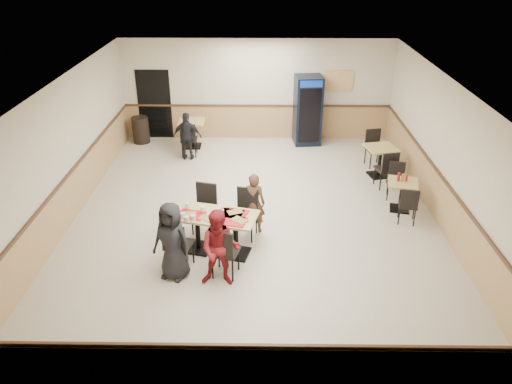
{
  "coord_description": "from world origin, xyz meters",
  "views": [
    {
      "loc": [
        0.16,
        -9.59,
        5.53
      ],
      "look_at": [
        0.04,
        -0.5,
        0.9
      ],
      "focal_mm": 35.0,
      "sensor_mm": 36.0,
      "label": 1
    }
  ],
  "objects_px": {
    "diner_man_opposite": "(254,203)",
    "trash_bin": "(141,130)",
    "main_table": "(216,227)",
    "back_table": "(192,130)",
    "diner_woman_left": "(172,241)",
    "lone_diner": "(187,136)",
    "diner_woman_right": "(220,249)",
    "side_table_far": "(380,157)",
    "pepsi_cooler": "(308,110)",
    "side_table_near": "(402,191)"
  },
  "relations": [
    {
      "from": "diner_man_opposite",
      "to": "trash_bin",
      "type": "distance_m",
      "value": 6.18
    },
    {
      "from": "side_table_far",
      "to": "diner_woman_right",
      "type": "bearing_deg",
      "value": -129.21
    },
    {
      "from": "main_table",
      "to": "diner_woman_right",
      "type": "relative_size",
      "value": 1.16
    },
    {
      "from": "main_table",
      "to": "diner_woman_left",
      "type": "bearing_deg",
      "value": -117.9
    },
    {
      "from": "side_table_near",
      "to": "main_table",
      "type": "bearing_deg",
      "value": -156.21
    },
    {
      "from": "main_table",
      "to": "back_table",
      "type": "bearing_deg",
      "value": 115.58
    },
    {
      "from": "diner_man_opposite",
      "to": "back_table",
      "type": "height_order",
      "value": "diner_man_opposite"
    },
    {
      "from": "trash_bin",
      "to": "diner_woman_left",
      "type": "bearing_deg",
      "value": -72.83
    },
    {
      "from": "diner_woman_right",
      "to": "side_table_near",
      "type": "distance_m",
      "value": 4.77
    },
    {
      "from": "diner_woman_left",
      "to": "pepsi_cooler",
      "type": "relative_size",
      "value": 0.74
    },
    {
      "from": "diner_man_opposite",
      "to": "main_table",
      "type": "bearing_deg",
      "value": 57.17
    },
    {
      "from": "pepsi_cooler",
      "to": "back_table",
      "type": "bearing_deg",
      "value": -178.89
    },
    {
      "from": "diner_woman_left",
      "to": "diner_woman_right",
      "type": "bearing_deg",
      "value": 8.19
    },
    {
      "from": "diner_woman_right",
      "to": "back_table",
      "type": "xyz_separation_m",
      "value": [
        -1.34,
        6.56,
        -0.2
      ]
    },
    {
      "from": "main_table",
      "to": "back_table",
      "type": "distance_m",
      "value": 5.67
    },
    {
      "from": "back_table",
      "to": "diner_woman_left",
      "type": "bearing_deg",
      "value": -85.72
    },
    {
      "from": "lone_diner",
      "to": "pepsi_cooler",
      "type": "xyz_separation_m",
      "value": [
        3.39,
        1.31,
        0.34
      ]
    },
    {
      "from": "diner_woman_left",
      "to": "side_table_near",
      "type": "bearing_deg",
      "value": 50.3
    },
    {
      "from": "diner_woman_left",
      "to": "diner_man_opposite",
      "type": "xyz_separation_m",
      "value": [
        1.42,
        1.61,
        -0.08
      ]
    },
    {
      "from": "main_table",
      "to": "back_table",
      "type": "height_order",
      "value": "main_table"
    },
    {
      "from": "back_table",
      "to": "pepsi_cooler",
      "type": "xyz_separation_m",
      "value": [
        3.39,
        0.39,
        0.48
      ]
    },
    {
      "from": "pepsi_cooler",
      "to": "side_table_far",
      "type": "bearing_deg",
      "value": -59.7
    },
    {
      "from": "back_table",
      "to": "diner_woman_right",
      "type": "bearing_deg",
      "value": -78.44
    },
    {
      "from": "diner_woman_left",
      "to": "diner_man_opposite",
      "type": "distance_m",
      "value": 2.14
    },
    {
      "from": "main_table",
      "to": "side_table_near",
      "type": "distance_m",
      "value": 4.39
    },
    {
      "from": "diner_woman_left",
      "to": "main_table",
      "type": "bearing_deg",
      "value": 70.3
    },
    {
      "from": "lone_diner",
      "to": "side_table_near",
      "type": "relative_size",
      "value": 1.72
    },
    {
      "from": "diner_woman_right",
      "to": "lone_diner",
      "type": "xyz_separation_m",
      "value": [
        -1.34,
        5.64,
        -0.06
      ]
    },
    {
      "from": "main_table",
      "to": "diner_woman_right",
      "type": "bearing_deg",
      "value": -67.62
    },
    {
      "from": "side_table_near",
      "to": "diner_woman_left",
      "type": "bearing_deg",
      "value": -151.43
    },
    {
      "from": "lone_diner",
      "to": "back_table",
      "type": "relative_size",
      "value": 1.66
    },
    {
      "from": "diner_man_opposite",
      "to": "trash_bin",
      "type": "xyz_separation_m",
      "value": [
        -3.49,
        5.09,
        -0.27
      ]
    },
    {
      "from": "diner_man_opposite",
      "to": "lone_diner",
      "type": "distance_m",
      "value": 4.27
    },
    {
      "from": "main_table",
      "to": "trash_bin",
      "type": "xyz_separation_m",
      "value": [
        -2.78,
        5.89,
        -0.16
      ]
    },
    {
      "from": "diner_woman_right",
      "to": "side_table_far",
      "type": "height_order",
      "value": "diner_woman_right"
    },
    {
      "from": "diner_man_opposite",
      "to": "side_table_far",
      "type": "distance_m",
      "value": 4.24
    },
    {
      "from": "pepsi_cooler",
      "to": "trash_bin",
      "type": "bearing_deg",
      "value": 174.99
    },
    {
      "from": "main_table",
      "to": "lone_diner",
      "type": "bearing_deg",
      "value": 117.86
    },
    {
      "from": "lone_diner",
      "to": "main_table",
      "type": "bearing_deg",
      "value": 109.24
    },
    {
      "from": "side_table_near",
      "to": "pepsi_cooler",
      "type": "xyz_separation_m",
      "value": [
        -1.81,
        4.17,
        0.55
      ]
    },
    {
      "from": "diner_woman_left",
      "to": "side_table_far",
      "type": "bearing_deg",
      "value": 65.27
    },
    {
      "from": "side_table_near",
      "to": "side_table_far",
      "type": "bearing_deg",
      "value": 93.54
    },
    {
      "from": "main_table",
      "to": "diner_woman_right",
      "type": "distance_m",
      "value": 1.04
    },
    {
      "from": "diner_man_opposite",
      "to": "pepsi_cooler",
      "type": "height_order",
      "value": "pepsi_cooler"
    },
    {
      "from": "diner_woman_left",
      "to": "trash_bin",
      "type": "xyz_separation_m",
      "value": [
        -2.07,
        6.7,
        -0.35
      ]
    },
    {
      "from": "main_table",
      "to": "lone_diner",
      "type": "xyz_separation_m",
      "value": [
        -1.18,
        4.63,
        0.12
      ]
    },
    {
      "from": "lone_diner",
      "to": "side_table_near",
      "type": "bearing_deg",
      "value": 156.11
    },
    {
      "from": "diner_woman_right",
      "to": "diner_man_opposite",
      "type": "height_order",
      "value": "diner_woman_right"
    },
    {
      "from": "diner_man_opposite",
      "to": "lone_diner",
      "type": "relative_size",
      "value": 0.99
    },
    {
      "from": "diner_man_opposite",
      "to": "back_table",
      "type": "relative_size",
      "value": 1.64
    }
  ]
}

